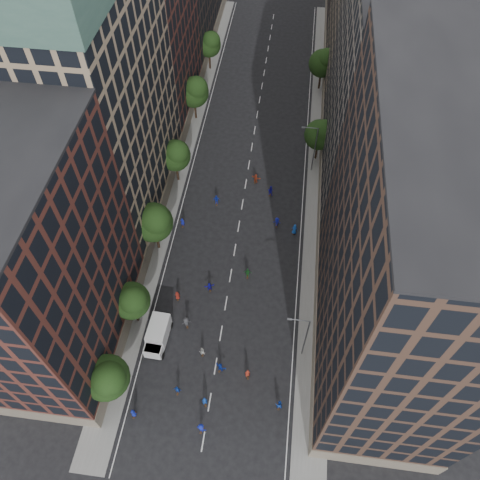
{
  "coord_description": "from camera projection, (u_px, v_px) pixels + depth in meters",
  "views": [
    {
      "loc": [
        5.86,
        -12.69,
        56.26
      ],
      "look_at": [
        0.72,
        27.44,
        2.0
      ],
      "focal_mm": 35.0,
      "sensor_mm": 36.0,
      "label": 1
    }
  ],
  "objects": [
    {
      "name": "skater_11",
      "position": [
        210.0,
        287.0,
        64.41
      ],
      "size": [
        1.48,
        0.94,
        1.53
      ],
      "primitive_type": "imported",
      "rotation": [
        0.0,
        0.0,
        3.52
      ],
      "color": "#1814A8",
      "rests_on": "ground"
    },
    {
      "name": "skater_9",
      "position": [
        186.0,
        322.0,
        60.96
      ],
      "size": [
        1.41,
        1.11,
        1.92
      ],
      "primitive_type": "imported",
      "rotation": [
        0.0,
        0.0,
        3.51
      ],
      "color": "#38393D",
      "rests_on": "ground"
    },
    {
      "name": "skater_6",
      "position": [
        177.0,
        296.0,
        63.57
      ],
      "size": [
        0.82,
        0.61,
        1.53
      ],
      "primitive_type": "imported",
      "rotation": [
        0.0,
        0.0,
        3.31
      ],
      "color": "maroon",
      "rests_on": "ground"
    },
    {
      "name": "skater_15",
      "position": [
        277.0,
        222.0,
        71.13
      ],
      "size": [
        1.12,
        0.67,
        1.72
      ],
      "primitive_type": "imported",
      "rotation": [
        0.0,
        0.0,
        3.12
      ],
      "color": "#111791",
      "rests_on": "ground"
    },
    {
      "name": "sidewalk_left",
      "position": [
        183.0,
        148.0,
        82.09
      ],
      "size": [
        4.0,
        105.0,
        0.15
      ],
      "primitive_type": "cube",
      "color": "slate",
      "rests_on": "ground"
    },
    {
      "name": "streetlamp_far",
      "position": [
        314.0,
        147.0,
        74.82
      ],
      "size": [
        2.64,
        0.22,
        9.06
      ],
      "color": "#595B60",
      "rests_on": "ground"
    },
    {
      "name": "skater_1",
      "position": [
        205.0,
        401.0,
        54.88
      ],
      "size": [
        0.79,
        0.67,
        1.85
      ],
      "primitive_type": "imported",
      "rotation": [
        0.0,
        0.0,
        3.53
      ],
      "color": "#133EA0",
      "rests_on": "ground"
    },
    {
      "name": "skater_5",
      "position": [
        220.0,
        367.0,
        57.47
      ],
      "size": [
        1.59,
        1.07,
        1.64
      ],
      "primitive_type": "imported",
      "rotation": [
        0.0,
        0.0,
        2.71
      ],
      "color": "#1434A8",
      "rests_on": "ground"
    },
    {
      "name": "tree_right_b",
      "position": [
        324.0,
        62.0,
        87.66
      ],
      "size": [
        5.2,
        5.2,
        8.83
      ],
      "color": "black",
      "rests_on": "ground"
    },
    {
      "name": "bldg_left_a",
      "position": [
        34.0,
        271.0,
        49.02
      ],
      "size": [
        14.0,
        22.0,
        30.0
      ],
      "primitive_type": "cube",
      "color": "#4E251E",
      "rests_on": "ground"
    },
    {
      "name": "tree_left_2",
      "position": [
        154.0,
        222.0,
        64.13
      ],
      "size": [
        5.6,
        5.6,
        9.45
      ],
      "color": "black",
      "rests_on": "ground"
    },
    {
      "name": "cargo_van",
      "position": [
        158.0,
        335.0,
        59.33
      ],
      "size": [
        2.71,
        5.41,
        2.82
      ],
      "rotation": [
        0.0,
        0.0,
        -0.04
      ],
      "color": "white",
      "rests_on": "ground"
    },
    {
      "name": "skater_2",
      "position": [
        279.0,
        404.0,
        54.72
      ],
      "size": [
        0.87,
        0.69,
        1.73
      ],
      "primitive_type": "imported",
      "rotation": [
        0.0,
        0.0,
        3.18
      ],
      "color": "#153EB1",
      "rests_on": "ground"
    },
    {
      "name": "bldg_right_b",
      "position": [
        386.0,
        95.0,
        64.49
      ],
      "size": [
        14.0,
        28.0,
        33.0
      ],
      "primitive_type": "cube",
      "color": "#60584F",
      "rests_on": "ground"
    },
    {
      "name": "skater_7",
      "position": [
        247.0,
        374.0,
        56.89
      ],
      "size": [
        0.77,
        0.62,
        1.83
      ],
      "primitive_type": "imported",
      "rotation": [
        0.0,
        0.0,
        3.45
      ],
      "color": "#A72D1B",
      "rests_on": "ground"
    },
    {
      "name": "streetlamp_near",
      "position": [
        304.0,
        336.0,
        55.26
      ],
      "size": [
        2.64,
        0.22,
        9.06
      ],
      "color": "#595B60",
      "rests_on": "ground"
    },
    {
      "name": "ground",
      "position": [
        245.0,
        186.0,
        76.79
      ],
      "size": [
        240.0,
        240.0,
        0.0
      ],
      "primitive_type": "plane",
      "color": "black",
      "rests_on": "ground"
    },
    {
      "name": "tree_right_a",
      "position": [
        321.0,
        134.0,
        76.07
      ],
      "size": [
        5.0,
        5.0,
        8.39
      ],
      "color": "black",
      "rests_on": "ground"
    },
    {
      "name": "skater_14",
      "position": [
        270.0,
        191.0,
        74.9
      ],
      "size": [
        1.08,
        0.95,
        1.88
      ],
      "primitive_type": "imported",
      "rotation": [
        0.0,
        0.0,
        2.83
      ],
      "color": "#161298",
      "rests_on": "ground"
    },
    {
      "name": "tree_left_1",
      "position": [
        132.0,
        300.0,
        57.68
      ],
      "size": [
        4.8,
        4.8,
        8.21
      ],
      "color": "black",
      "rests_on": "ground"
    },
    {
      "name": "tree_left_3",
      "position": [
        176.0,
        155.0,
        72.88
      ],
      "size": [
        5.0,
        5.0,
        8.58
      ],
      "color": "black",
      "rests_on": "ground"
    },
    {
      "name": "skater_12",
      "position": [
        295.0,
        229.0,
        70.21
      ],
      "size": [
        1.03,
        0.79,
        1.87
      ],
      "primitive_type": "imported",
      "rotation": [
        0.0,
        0.0,
        2.91
      ],
      "color": "#1547AC",
      "rests_on": "ground"
    },
    {
      "name": "tree_left_4",
      "position": [
        194.0,
        91.0,
        82.13
      ],
      "size": [
        5.4,
        5.4,
        9.08
      ],
      "color": "black",
      "rests_on": "ground"
    },
    {
      "name": "skater_13",
      "position": [
        183.0,
        222.0,
        71.11
      ],
      "size": [
        0.63,
        0.42,
        1.71
      ],
      "primitive_type": "imported",
      "rotation": [
        0.0,
        0.0,
        3.12
      ],
      "color": "#151FAB",
      "rests_on": "ground"
    },
    {
      "name": "tree_left_5",
      "position": [
        210.0,
        44.0,
        91.97
      ],
      "size": [
        4.8,
        4.8,
        8.33
      ],
      "color": "black",
      "rests_on": "ground"
    },
    {
      "name": "skater_4",
      "position": [
        177.0,
        390.0,
        55.81
      ],
      "size": [
        0.97,
        0.46,
        1.62
      ],
      "primitive_type": "imported",
      "rotation": [
        0.0,
        0.0,
        3.08
      ],
      "color": "#143BA6",
      "rests_on": "ground"
    },
    {
      "name": "skater_16",
      "position": [
        217.0,
        200.0,
        73.7
      ],
      "size": [
        1.14,
        0.55,
        1.88
      ],
      "primitive_type": "imported",
      "rotation": [
        0.0,
        0.0,
        3.22
      ],
      "color": "#162FBA",
      "rests_on": "ground"
    },
    {
      "name": "skater_0",
      "position": [
        133.0,
        413.0,
        54.23
      ],
      "size": [
        0.75,
        0.5,
        1.51
      ],
      "primitive_type": "imported",
      "rotation": [
        0.0,
        0.0,
        3.12
      ],
      "color": "#121F94",
      "rests_on": "ground"
    },
    {
      "name": "skater_8",
      "position": [
        202.0,
        351.0,
        58.78
      ],
      "size": [
        0.86,
        0.74,
        1.52
      ],
      "primitive_type": "imported",
      "rotation": [
        0.0,
        0.0,
        3.4
      ],
      "color": "silver",
      "rests_on": "ground"
    },
    {
      "name": "sidewalk_right",
      "position": [
        320.0,
        161.0,
        80.26
      ],
      "size": [
        4.0,
        105.0,
        0.15
      ],
      "primitive_type": "cube",
      "color": "slate",
      "rests_on": "ground"
    },
    {
      "name": "skater_10",
      "position": [
        248.0,
        273.0,
        65.55
      ],
      "size": [
        1.11,
        0.49,
        1.88
      ],
      "primitive_type": "imported",
      "rotation": [
        0.0,
        0.0,
        3.17
      ],
      "color": "#1A5922",
      "rests_on": "ground"
    },
    {
      "name": "bldg_left_b",
      "position": [
        99.0,
        111.0,
        61.64
      ],
      "size": [
        14.0,
        26.0,
        34.0
      ],
      "primitive_type": "cube",
      "color": "#8F795E",
      "rests_on": "ground"
    },
    {
      "name": "skater_17",
      "position": [
        256.0,
        179.0,
        76.65
      ],
      "size": [
        1.64,
        0.97,
        1.68
      ],
      "primitive_type": "imported",
      "rotation": [
        0.0,
        0.0,
        2.82
      ],
      "color": "#9C321A",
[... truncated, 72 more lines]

